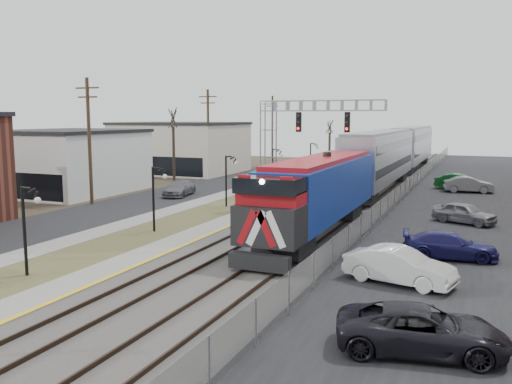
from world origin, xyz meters
The scene contains 23 objects.
street_west centered at (-11.50, 35.00, 0.02)m, with size 7.00×120.00×0.04m, color black.
sidewalk centered at (-7.00, 35.00, 0.04)m, with size 2.00×120.00×0.08m, color gray.
grass_median centered at (-4.00, 35.00, 0.03)m, with size 4.00×120.00×0.06m, color #4B522B.
platform centered at (-1.00, 35.00, 0.12)m, with size 2.00×120.00×0.24m, color gray.
ballast_bed centered at (4.00, 35.00, 0.10)m, with size 8.00×120.00×0.20m, color #595651.
parking_lot centered at (16.00, 35.00, 0.02)m, with size 16.00×120.00×0.04m, color black.
platform_edge centered at (-0.12, 35.00, 0.24)m, with size 0.24×120.00×0.01m, color gold.
track_near centered at (2.00, 35.00, 0.28)m, with size 1.58×120.00×0.15m.
track_far centered at (5.50, 35.00, 0.28)m, with size 1.58×120.00×0.15m.
train centered at (5.50, 44.72, 2.88)m, with size 3.00×63.05×5.33m.
signal_gantry centered at (1.22, 27.99, 5.59)m, with size 9.00×1.07×8.15m.
lampposts centered at (-4.00, 18.29, 2.00)m, with size 0.14×62.14×4.00m.
utility_poles centered at (-14.50, 25.00, 5.00)m, with size 0.28×80.28×10.00m.
fence centered at (8.20, 35.00, 0.80)m, with size 0.04×120.00×1.60m, color gray.
buildings_west centered at (-21.00, 24.21, 3.01)m, with size 14.00×67.00×7.00m.
bare_trees centered at (-12.66, 38.91, 2.70)m, with size 12.30×42.30×5.95m.
car_lot_b centered at (11.25, 13.22, 0.75)m, with size 1.60×4.58×1.51m, color white.
car_lot_c centered at (12.84, 6.63, 0.70)m, with size 2.31×5.00×1.39m, color black.
car_lot_d centered at (12.95, 18.34, 0.66)m, with size 1.84×4.52×1.31m, color #1A1753.
car_lot_e centered at (13.29, 28.13, 0.69)m, with size 1.63×4.05×1.38m, color gray.
car_lot_f centered at (12.28, 45.65, 0.75)m, with size 1.58×4.53×1.49m, color #0E491B.
car_street_b centered at (-10.42, 31.74, 0.67)m, with size 1.87×4.59×1.33m, color slate.
car_lot_g centered at (13.11, 43.94, 0.72)m, with size 1.53×4.39×1.44m, color slate.
Camera 1 is at (14.26, -9.35, 6.98)m, focal length 38.00 mm.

